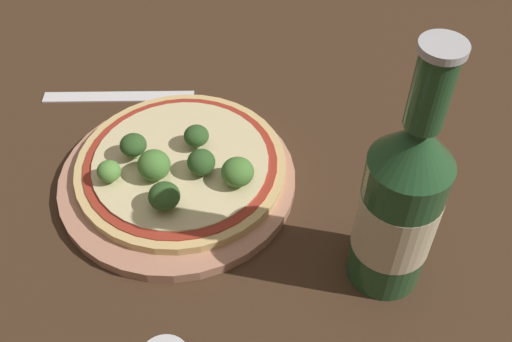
{
  "coord_description": "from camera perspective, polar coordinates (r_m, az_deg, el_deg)",
  "views": [
    {
      "loc": [
        0.4,
        -0.11,
        0.48
      ],
      "look_at": [
        0.05,
        0.06,
        0.06
      ],
      "focal_mm": 42.0,
      "sensor_mm": 36.0,
      "label": 1
    }
  ],
  "objects": [
    {
      "name": "ground_plane",
      "position": [
        0.64,
        -6.78,
        -2.32
      ],
      "size": [
        3.0,
        3.0,
        0.0
      ],
      "primitive_type": "plane",
      "color": "#3D2819"
    },
    {
      "name": "beer_bottle",
      "position": [
        0.51,
        13.5,
        -3.23
      ],
      "size": [
        0.07,
        0.07,
        0.26
      ],
      "color": "#234C28",
      "rests_on": "ground_plane"
    },
    {
      "name": "fork",
      "position": [
        0.76,
        -12.95,
        6.96
      ],
      "size": [
        0.09,
        0.18,
        0.0
      ],
      "rotation": [
        0.0,
        0.0,
        1.14
      ],
      "color": "silver",
      "rests_on": "ground_plane"
    },
    {
      "name": "broccoli_floret_1",
      "position": [
        0.64,
        -11.61,
        2.43
      ],
      "size": [
        0.03,
        0.03,
        0.03
      ],
      "color": "#7A9E5B",
      "rests_on": "pizza"
    },
    {
      "name": "broccoli_floret_2",
      "position": [
        0.64,
        -5.7,
        3.34
      ],
      "size": [
        0.03,
        0.03,
        0.03
      ],
      "color": "#7A9E5B",
      "rests_on": "pizza"
    },
    {
      "name": "broccoli_floret_6",
      "position": [
        0.62,
        -13.83,
        -0.03
      ],
      "size": [
        0.02,
        0.02,
        0.02
      ],
      "color": "#7A9E5B",
      "rests_on": "pizza"
    },
    {
      "name": "broccoli_floret_4",
      "position": [
        0.59,
        -8.73,
        -2.39
      ],
      "size": [
        0.03,
        0.03,
        0.03
      ],
      "color": "#7A9E5B",
      "rests_on": "pizza"
    },
    {
      "name": "plate",
      "position": [
        0.65,
        -7.18,
        -0.7
      ],
      "size": [
        0.25,
        0.25,
        0.01
      ],
      "color": "tan",
      "rests_on": "ground_plane"
    },
    {
      "name": "pizza",
      "position": [
        0.64,
        -7.15,
        0.59
      ],
      "size": [
        0.22,
        0.22,
        0.01
      ],
      "color": "tan",
      "rests_on": "plate"
    },
    {
      "name": "broccoli_floret_5",
      "position": [
        0.6,
        -1.76,
        -0.09
      ],
      "size": [
        0.03,
        0.03,
        0.03
      ],
      "color": "#7A9E5B",
      "rests_on": "pizza"
    },
    {
      "name": "broccoli_floret_0",
      "position": [
        0.61,
        -9.7,
        0.55
      ],
      "size": [
        0.03,
        0.03,
        0.03
      ],
      "color": "#7A9E5B",
      "rests_on": "pizza"
    },
    {
      "name": "broccoli_floret_3",
      "position": [
        0.61,
        -5.09,
        0.57
      ],
      "size": [
        0.03,
        0.03,
        0.03
      ],
      "color": "#7A9E5B",
      "rests_on": "pizza"
    }
  ]
}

